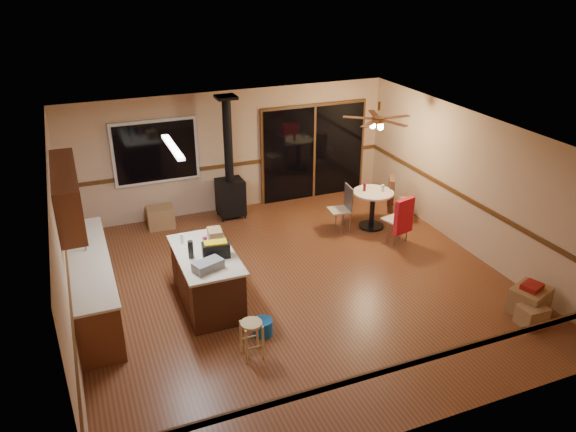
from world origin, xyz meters
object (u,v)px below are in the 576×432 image
bar_stool (252,339)px  chair_right (392,194)px  wood_stove (230,185)px  toolbox_black (216,250)px  box_under_window (161,217)px  chair_left (344,203)px  chair_near (403,216)px  box_corner_a (529,300)px  kitchen_island (207,278)px  blue_bucket (263,327)px  toolbox_grey (208,265)px  box_corner_b (532,316)px  dining_table (373,203)px

bar_stool → chair_right: chair_right is taller
wood_stove → bar_stool: size_ratio=4.60×
toolbox_black → box_under_window: toolbox_black is taller
chair_left → chair_near: bearing=-52.5°
chair_right → box_corner_a: chair_right is taller
toolbox_black → kitchen_island: bearing=129.5°
blue_bucket → box_under_window: size_ratio=0.55×
toolbox_grey → box_corner_b: 4.91m
bar_stool → blue_bucket: bearing=53.0°
toolbox_grey → bar_stool: size_ratio=0.79×
wood_stove → box_under_window: bearing=178.1°
dining_table → toolbox_black: bearing=-156.1°
box_corner_a → box_corner_b: 0.34m
toolbox_grey → box_corner_a: 4.98m
blue_bucket → box_corner_a: size_ratio=0.53×
chair_near → box_corner_b: (0.40, -3.00, -0.44)m
chair_near → kitchen_island: bearing=-171.4°
toolbox_grey → box_under_window: (-0.11, 3.59, -0.75)m
bar_stool → dining_table: (3.59, 2.98, 0.25)m
chair_right → box_corner_b: chair_right is taller
toolbox_black → chair_left: (3.10, 1.73, -0.43)m
blue_bucket → chair_left: 3.83m
blue_bucket → toolbox_grey: bearing=134.6°
chair_left → box_corner_a: 3.94m
chair_right → bar_stool: bearing=-142.9°
chair_left → box_corner_a: (1.34, -3.69, -0.38)m
bar_stool → box_corner_b: bar_stool is taller
kitchen_island → box_corner_b: size_ratio=4.36×
bar_stool → dining_table: dining_table is taller
kitchen_island → chair_right: size_ratio=2.40×
toolbox_black → box_under_window: 3.37m
wood_stove → dining_table: bearing=-31.9°
chair_left → chair_right: same height
box_under_window → blue_bucket: bearing=-80.3°
blue_bucket → dining_table: (3.29, 2.59, 0.41)m
chair_left → chair_right: 1.14m
wood_stove → box_corner_b: wood_stove is taller
box_corner_a → box_corner_b: size_ratio=1.44×
blue_bucket → chair_near: 3.87m
kitchen_island → toolbox_black: 0.60m
chair_left → box_corner_b: size_ratio=1.34×
box_corner_a → box_under_window: bearing=132.3°
toolbox_black → chair_right: size_ratio=0.59×
bar_stool → chair_near: size_ratio=0.78×
toolbox_grey → box_corner_b: size_ratio=1.13×
toolbox_grey → toolbox_black: toolbox_black is taller
dining_table → wood_stove: bearing=148.1°
chair_left → chair_near: 1.22m
wood_stove → bar_stool: 4.70m
toolbox_grey → kitchen_island: bearing=80.8°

